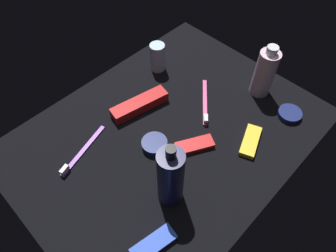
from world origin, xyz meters
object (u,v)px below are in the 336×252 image
toothbrush_pink (205,104)px  snack_bar_blue (154,244)px  snack_bar_yellow (250,141)px  toothbrush_purple (81,153)px  snack_bar_red (195,145)px  cream_tin_right (290,114)px  lotion_bottle (171,177)px  cream_tin_left (155,144)px  toothpaste_box_red (140,105)px  deodorant_stick (158,57)px  bodywash_bottle (265,73)px

toothbrush_pink → snack_bar_blue: 43.49cm
toothbrush_pink → snack_bar_yellow: toothbrush_pink is taller
toothbrush_purple → toothbrush_pink: same height
snack_bar_red → toothbrush_purple: bearing=-12.8°
cream_tin_right → lotion_bottle: bearing=-9.8°
cream_tin_left → snack_bar_yellow: bearing=137.2°
lotion_bottle → toothbrush_purple: 28.02cm
toothbrush_purple → toothpaste_box_red: size_ratio=1.00×
cream_tin_left → cream_tin_right: (-35.18, 20.34, -0.27)cm
toothpaste_box_red → snack_bar_blue: 40.19cm
toothbrush_purple → toothpaste_box_red: (-21.89, -0.64, 0.99)cm
lotion_bottle → snack_bar_red: 17.81cm
snack_bar_red → toothbrush_pink: bearing=-122.0°
snack_bar_blue → cream_tin_left: size_ratio=1.48×
toothbrush_purple → cream_tin_left: 19.78cm
toothbrush_purple → snack_bar_yellow: 45.95cm
deodorant_stick → cream_tin_right: size_ratio=1.38×
toothbrush_purple → cream_tin_right: toothbrush_purple is taller
lotion_bottle → cream_tin_right: 43.87cm
deodorant_stick → snack_bar_blue: 57.42cm
lotion_bottle → toothbrush_pink: (-28.27, -12.87, -8.66)cm
lotion_bottle → toothbrush_pink: bearing=-155.5°
lotion_bottle → deodorant_stick: bearing=-130.5°
snack_bar_red → cream_tin_left: (7.51, -7.82, 0.32)cm
bodywash_bottle → cream_tin_right: bodywash_bottle is taller
cream_tin_right → deodorant_stick: bearing=-73.0°
snack_bar_yellow → snack_bar_blue: (37.52, 0.88, 0.00)cm
bodywash_bottle → toothbrush_pink: 19.49cm
cream_tin_left → toothbrush_purple: bearing=-38.6°
toothbrush_purple → cream_tin_left: (-15.46, 12.34, 0.46)cm
deodorant_stick → snack_bar_yellow: 39.77cm
toothpaste_box_red → cream_tin_left: 14.49cm
snack_bar_red → snack_bar_yellow: (-11.70, 9.99, 0.00)cm
snack_bar_yellow → cream_tin_right: same height
toothpaste_box_red → cream_tin_left: toothpaste_box_red is taller
lotion_bottle → toothbrush_pink: size_ratio=1.45×
lotion_bottle → bodywash_bottle: bearing=-173.9°
toothbrush_purple → snack_bar_blue: 31.15cm
toothbrush_purple → cream_tin_right: (-50.64, 32.67, 0.19)cm
snack_bar_red → cream_tin_left: size_ratio=1.48×
toothbrush_purple → toothbrush_pink: 38.57cm
lotion_bottle → cream_tin_left: 17.00cm
deodorant_stick → toothpaste_box_red: (15.95, 8.66, -3.14)cm
toothbrush_purple → snack_bar_yellow: size_ratio=1.69×
snack_bar_red → cream_tin_right: (-27.66, 12.52, 0.04)cm
deodorant_stick → cream_tin_right: (-12.79, 41.98, -3.94)cm
snack_bar_red → snack_bar_yellow: 15.39cm
bodywash_bottle → toothbrush_purple: size_ratio=0.97×
deodorant_stick → toothbrush_pink: (1.35, 21.78, -4.13)cm
bodywash_bottle → toothbrush_pink: bodywash_bottle is taller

